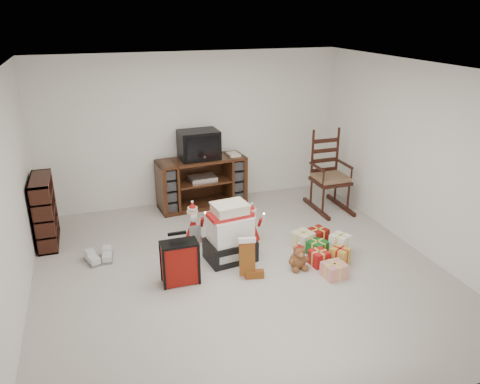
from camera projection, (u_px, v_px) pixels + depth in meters
name	position (u px, v px, depth m)	size (l,w,h in m)	color
room	(239.00, 178.00, 5.50)	(5.01, 5.01, 2.51)	beige
tv_stand	(202.00, 182.00, 7.78)	(1.49, 0.65, 0.83)	#402012
bookshelf	(45.00, 212.00, 6.50)	(0.27, 0.80, 0.98)	black
rocking_chair	(328.00, 181.00, 7.69)	(0.55, 0.90, 1.36)	black
gift_pile	(230.00, 236.00, 6.10)	(0.67, 0.53, 0.78)	black
red_suitcase	(180.00, 263.00, 5.59)	(0.42, 0.23, 0.64)	maroon
stocking	(247.00, 258.00, 5.72)	(0.25, 0.11, 0.53)	#0B6617
teddy_bear	(298.00, 258.00, 5.96)	(0.22, 0.19, 0.32)	brown
santa_figurine	(252.00, 227.00, 6.62)	(0.29, 0.27, 0.59)	#A71412
mrs_claus_figurine	(193.00, 228.00, 6.56)	(0.31, 0.30, 0.64)	#A71412
sneaker_pair	(100.00, 257.00, 6.16)	(0.39, 0.33, 0.11)	silver
gift_cluster	(325.00, 249.00, 6.23)	(0.71, 1.03, 0.24)	#B51415
crt_television	(199.00, 145.00, 7.56)	(0.65, 0.48, 0.46)	black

